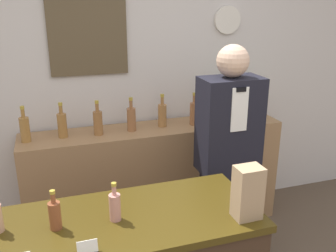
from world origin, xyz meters
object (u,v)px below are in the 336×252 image
Objects in this scene: potted_plant at (245,96)px; paper_bag at (248,193)px; tape_dispenser at (252,214)px; shopkeeper at (227,162)px.

potted_plant is 1.32× the size of paper_bag.
paper_bag is 0.12m from tape_dispenser.
potted_plant reaches higher than tape_dispenser.
shopkeeper reaches higher than paper_bag.
tape_dispenser is (0.02, -0.02, -0.12)m from paper_bag.
potted_plant is 1.59m from tape_dispenser.
paper_bag is 3.06× the size of tape_dispenser.
paper_bag is at bearing -118.53° from potted_plant.
paper_bag is (-0.75, -1.38, -0.10)m from potted_plant.
shopkeeper is 0.84m from tape_dispenser.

